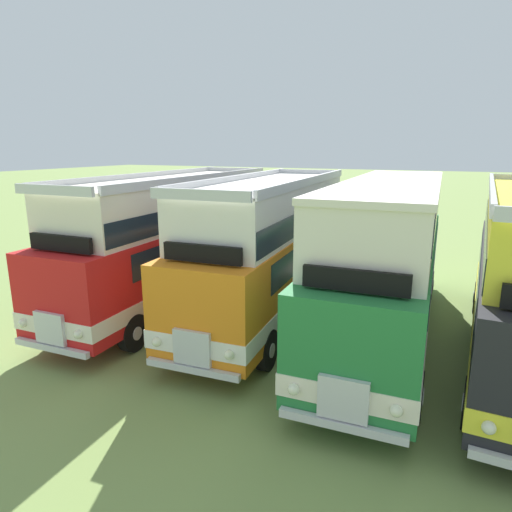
{
  "coord_description": "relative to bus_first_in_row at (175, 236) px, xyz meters",
  "views": [
    {
      "loc": [
        -5.5,
        -12.52,
        5.4
      ],
      "look_at": [
        -11.34,
        0.3,
        1.96
      ],
      "focal_mm": 31.43,
      "sensor_mm": 36.0,
      "label": 1
    }
  ],
  "objects": [
    {
      "name": "bus_third_in_row",
      "position": [
        7.23,
        0.06,
        0.11
      ],
      "size": [
        2.96,
        11.69,
        4.49
      ],
      "color": "#237538",
      "rests_on": "ground"
    },
    {
      "name": "bus_second_in_row",
      "position": [
        3.61,
        0.12,
        -0.0
      ],
      "size": [
        3.14,
        10.55,
        4.52
      ],
      "color": "orange",
      "rests_on": "ground"
    },
    {
      "name": "bus_first_in_row",
      "position": [
        0.0,
        0.0,
        0.0
      ],
      "size": [
        2.9,
        11.27,
        4.52
      ],
      "color": "red",
      "rests_on": "ground"
    }
  ]
}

